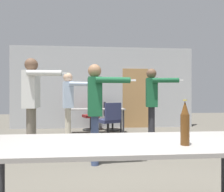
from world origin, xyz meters
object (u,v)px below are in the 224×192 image
Objects in this scene: person_center_tall at (69,99)px; office_chair_far_left at (110,117)px; person_right_polo at (32,96)px; office_chair_near_pushed at (93,117)px; person_left_plaid at (95,103)px; office_chair_side_rolled at (109,122)px; person_near_casual at (152,98)px; beer_bottle at (185,124)px.

person_center_tall is 2.02m from office_chair_far_left.
person_right_polo is 2.00× the size of office_chair_far_left.
person_center_tall is at bearing 141.20° from office_chair_near_pushed.
person_right_polo reaches higher than person_left_plaid.
person_left_plaid is at bearing 61.62° from person_right_polo.
office_chair_side_rolled reaches higher than office_chair_far_left.
person_center_tall is at bearing 156.87° from person_right_polo.
person_left_plaid reaches higher than office_chair_far_left.
person_near_casual is 3.54m from beer_bottle.
person_near_casual is 2.55m from office_chair_near_pushed.
office_chair_far_left is 2.66× the size of beer_bottle.
person_center_tall is 1.16m from office_chair_side_rolled.
person_near_casual is 2.01m from person_left_plaid.
office_chair_side_rolled is 1.71m from office_chair_near_pushed.
beer_bottle reaches higher than office_chair_side_rolled.
person_left_plaid is 0.89× the size of person_right_polo.
person_right_polo reaches higher than person_center_tall.
person_left_plaid is 1.79× the size of office_chair_far_left.
person_near_casual reaches higher than person_center_tall.
person_center_tall reaches higher than beer_bottle.
person_center_tall reaches higher than person_left_plaid.
person_right_polo reaches higher than beer_bottle.
person_center_tall is at bearing 108.21° from beer_bottle.
person_near_casual is at bearing -46.86° from office_chair_side_rolled.
office_chair_side_rolled is at bearing 128.70° from person_right_polo.
person_right_polo is at bearing -61.11° from person_near_casual.
person_left_plaid is 2.09m from beer_bottle.
person_left_plaid is at bearing -6.90° from office_chair_far_left.
beer_bottle is (0.64, -1.99, -0.09)m from person_left_plaid.
office_chair_side_rolled is at bearing 76.18° from person_center_tall.
person_near_casual is 1.22m from office_chair_side_rolled.
beer_bottle reaches higher than office_chair_near_pushed.
person_center_tall is (-0.64, 1.88, 0.03)m from person_left_plaid.
office_chair_far_left is (-0.83, 1.94, -0.64)m from person_near_casual.
office_chair_near_pushed is at bearing 147.07° from person_center_tall.
person_right_polo is 1.98× the size of office_chair_near_pushed.
office_chair_side_rolled is (-0.98, 0.38, -0.62)m from person_near_casual.
person_left_plaid reaches higher than office_chair_side_rolled.
person_near_casual is at bearing 65.77° from person_center_tall.
office_chair_far_left is 5.43m from beer_bottle.
person_left_plaid is at bearing -31.87° from person_near_casual.
office_chair_near_pushed is 2.69× the size of beer_bottle.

